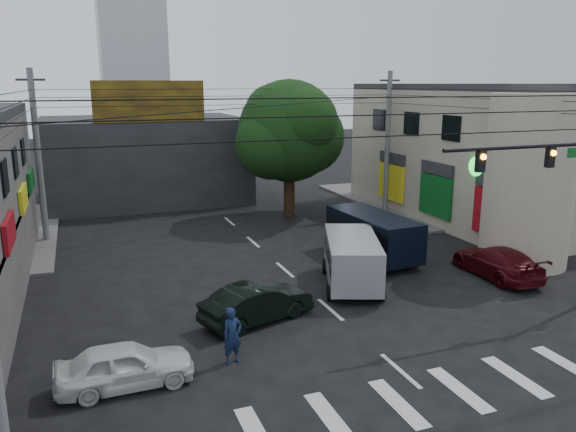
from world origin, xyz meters
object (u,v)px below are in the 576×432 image
traffic_officer (233,336)px  navy_van (373,237)px  maroon_sedan (497,262)px  traffic_gantry (565,185)px  white_compact (125,365)px  utility_pole_far_left (38,158)px  dark_sedan (257,303)px  street_tree (289,131)px  utility_pole_far_right (387,143)px  silver_minivan (352,262)px

traffic_officer → navy_van: bearing=23.6°
traffic_officer → maroon_sedan: bearing=-1.6°
traffic_gantry → white_compact: 16.16m
utility_pole_far_left → traffic_officer: bearing=-70.5°
dark_sedan → navy_van: 9.13m
street_tree → traffic_officer: street_tree is taller
utility_pole_far_right → silver_minivan: bearing=-125.6°
utility_pole_far_right → dark_sedan: (-13.42, -14.03, -3.90)m
silver_minivan → utility_pole_far_left: bearing=67.5°
traffic_gantry → traffic_officer: 13.01m
silver_minivan → white_compact: bearing=138.8°
street_tree → white_compact: 22.05m
traffic_gantry → white_compact: traffic_gantry is taller
traffic_gantry → white_compact: (-15.61, 0.00, -4.18)m
utility_pole_far_right → utility_pole_far_left: bearing=180.0°
traffic_gantry → navy_van: 9.48m
traffic_gantry → dark_sedan: bearing=164.5°
traffic_gantry → dark_sedan: size_ratio=1.61×
utility_pole_far_right → traffic_officer: utility_pole_far_right is taller
dark_sedan → silver_minivan: silver_minivan is taller
dark_sedan → utility_pole_far_left: bearing=10.3°
traffic_gantry → utility_pole_far_right: size_ratio=0.78×
maroon_sedan → dark_sedan: bearing=6.1°
maroon_sedan → traffic_officer: size_ratio=2.68×
navy_van → traffic_gantry: bearing=-162.7°
white_compact → silver_minivan: (9.72, 5.06, 0.41)m
utility_pole_far_right → maroon_sedan: 13.86m
maroon_sedan → traffic_officer: traffic_officer is taller
utility_pole_far_right → traffic_officer: size_ratio=5.14×
utility_pole_far_left → white_compact: 17.66m
maroon_sedan → utility_pole_far_left: bearing=-32.9°
street_tree → navy_van: (0.62, -9.90, -4.35)m
utility_pole_far_right → navy_van: bearing=-123.5°
utility_pole_far_left → navy_van: utility_pole_far_left is taller
dark_sedan → traffic_officer: size_ratio=2.50×
traffic_gantry → utility_pole_far_left: 25.00m
navy_van → street_tree: bearing=-0.7°
street_tree → navy_van: 10.83m
street_tree → utility_pole_far_right: (6.50, -1.00, -0.87)m
utility_pole_far_left → dark_sedan: size_ratio=2.05×
utility_pole_far_right → silver_minivan: 15.12m
utility_pole_far_left → navy_van: size_ratio=1.60×
silver_minivan → navy_van: size_ratio=0.93×
silver_minivan → traffic_gantry: bearing=-109.4°
traffic_officer → utility_pole_far_left: bearing=92.7°
maroon_sedan → silver_minivan: size_ratio=0.90×
street_tree → white_compact: street_tree is taller
street_tree → utility_pole_far_left: size_ratio=0.95×
utility_pole_far_left → silver_minivan: utility_pole_far_left is taller
utility_pole_far_left → white_compact: utility_pole_far_left is taller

